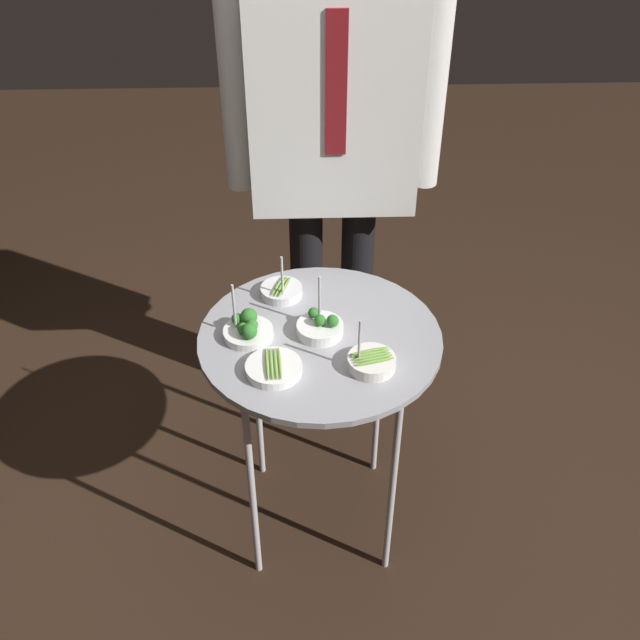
{
  "coord_description": "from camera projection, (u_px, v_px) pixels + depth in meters",
  "views": [
    {
      "loc": [
        -0.05,
        -1.46,
        1.94
      ],
      "look_at": [
        0.0,
        0.0,
        0.81
      ],
      "focal_mm": 40.0,
      "sensor_mm": 36.0,
      "label": 1
    }
  ],
  "objects": [
    {
      "name": "ground_plane",
      "position": [
        320.0,
        514.0,
        2.34
      ],
      "size": [
        8.0,
        8.0,
        0.0
      ],
      "primitive_type": "plane",
      "color": "black"
    },
    {
      "name": "serving_cart",
      "position": [
        320.0,
        353.0,
        1.91
      ],
      "size": [
        0.65,
        0.65,
        0.76
      ],
      "color": "#939399",
      "rests_on": "ground_plane"
    },
    {
      "name": "bowl_asparagus_near_rim",
      "position": [
        281.0,
        291.0,
        2.01
      ],
      "size": [
        0.12,
        0.12,
        0.15
      ],
      "color": "silver",
      "rests_on": "serving_cart"
    },
    {
      "name": "bowl_broccoli_front_center",
      "position": [
        320.0,
        327.0,
        1.87
      ],
      "size": [
        0.12,
        0.12,
        0.16
      ],
      "color": "white",
      "rests_on": "serving_cart"
    },
    {
      "name": "bowl_broccoli_back_left",
      "position": [
        248.0,
        330.0,
        1.86
      ],
      "size": [
        0.13,
        0.13,
        0.16
      ],
      "color": "white",
      "rests_on": "serving_cart"
    },
    {
      "name": "bowl_asparagus_mid_left",
      "position": [
        371.0,
        362.0,
        1.76
      ],
      "size": [
        0.12,
        0.12,
        0.15
      ],
      "color": "silver",
      "rests_on": "serving_cart"
    },
    {
      "name": "bowl_asparagus_center",
      "position": [
        274.0,
        368.0,
        1.75
      ],
      "size": [
        0.14,
        0.14,
        0.03
      ],
      "color": "white",
      "rests_on": "serving_cart"
    },
    {
      "name": "waiter_figure",
      "position": [
        333.0,
        125.0,
        2.09
      ],
      "size": [
        0.65,
        0.24,
        1.75
      ],
      "color": "black",
      "rests_on": "ground_plane"
    }
  ]
}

